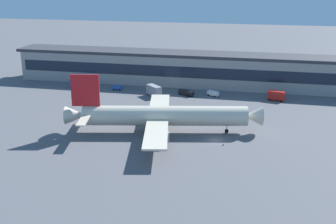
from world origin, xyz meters
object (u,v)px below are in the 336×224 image
(fuel_truck, at_px, (79,81))
(catering_truck, at_px, (154,90))
(belt_loader, at_px, (186,92))
(traffic_cone_2, at_px, (223,144))
(traffic_cone_0, at_px, (160,147))
(traffic_cone_1, at_px, (43,143))
(follow_me_car, at_px, (213,93))
(baggage_tug, at_px, (117,87))
(stair_truck, at_px, (276,95))
(airliner, at_px, (162,116))

(fuel_truck, bearing_deg, catering_truck, -14.30)
(belt_loader, height_order, traffic_cone_2, belt_loader)
(traffic_cone_0, relative_size, traffic_cone_1, 1.09)
(traffic_cone_0, bearing_deg, fuel_truck, 130.03)
(follow_me_car, height_order, traffic_cone_2, follow_me_car)
(baggage_tug, relative_size, traffic_cone_0, 5.03)
(stair_truck, bearing_deg, fuel_truck, 176.74)
(belt_loader, bearing_deg, fuel_truck, 173.99)
(fuel_truck, xyz_separation_m, traffic_cone_1, (17.18, -62.16, -1.55))
(baggage_tug, xyz_separation_m, stair_truck, (61.17, -1.62, 0.89))
(catering_truck, xyz_separation_m, belt_loader, (11.57, 3.89, -1.14))
(traffic_cone_0, bearing_deg, stair_truck, 60.04)
(fuel_truck, distance_m, follow_me_car, 55.96)
(traffic_cone_0, distance_m, traffic_cone_1, 31.48)
(follow_me_car, relative_size, traffic_cone_2, 7.56)
(fuel_truck, distance_m, traffic_cone_2, 83.00)
(baggage_tug, relative_size, follow_me_car, 0.77)
(airliner, height_order, traffic_cone_2, airliner)
(catering_truck, height_order, traffic_cone_0, catering_truck)
(traffic_cone_1, relative_size, traffic_cone_2, 1.07)
(stair_truck, relative_size, traffic_cone_2, 10.18)
(fuel_truck, distance_m, traffic_cone_1, 64.51)
(airliner, relative_size, traffic_cone_0, 77.30)
(fuel_truck, bearing_deg, belt_loader, -6.01)
(baggage_tug, xyz_separation_m, traffic_cone_2, (46.85, -49.24, -0.77))
(baggage_tug, distance_m, traffic_cone_2, 67.97)
(catering_truck, distance_m, stair_truck, 44.95)
(traffic_cone_1, bearing_deg, baggage_tug, 89.48)
(catering_truck, distance_m, traffic_cone_1, 56.12)
(catering_truck, height_order, baggage_tug, catering_truck)
(fuel_truck, height_order, traffic_cone_2, fuel_truck)
(catering_truck, distance_m, baggage_tug, 17.47)
(stair_truck, bearing_deg, traffic_cone_0, -119.96)
(fuel_truck, xyz_separation_m, stair_truck, (78.89, -4.50, 0.10))
(traffic_cone_2, bearing_deg, airliner, 161.73)
(belt_loader, relative_size, traffic_cone_1, 9.76)
(fuel_truck, bearing_deg, airliner, -44.91)
(traffic_cone_0, bearing_deg, belt_loader, 92.83)
(follow_me_car, distance_m, traffic_cone_1, 70.24)
(fuel_truck, bearing_deg, traffic_cone_2, -38.91)
(catering_truck, height_order, traffic_cone_1, catering_truck)
(baggage_tug, distance_m, traffic_cone_1, 59.30)
(fuel_truck, height_order, traffic_cone_0, fuel_truck)
(catering_truck, xyz_separation_m, traffic_cone_1, (-16.96, -53.46, -1.96))
(baggage_tug, height_order, traffic_cone_2, baggage_tug)
(fuel_truck, distance_m, stair_truck, 79.02)
(fuel_truck, relative_size, follow_me_car, 1.86)
(fuel_truck, xyz_separation_m, traffic_cone_0, (48.32, -57.53, -1.52))
(fuel_truck, bearing_deg, stair_truck, -3.26)
(traffic_cone_1, bearing_deg, traffic_cone_0, 8.47)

